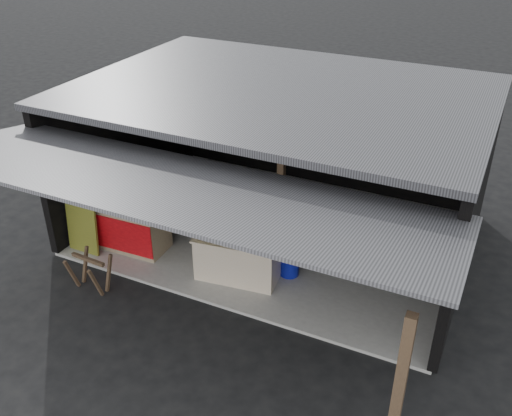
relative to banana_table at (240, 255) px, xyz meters
The scene contains 13 objects.
ground 1.04m from the banana_table, 87.32° to the right, with size 80.00×80.00×0.00m, color black.
concrete_slab 1.63m from the banana_table, 88.42° to the left, with size 7.00×5.00×0.06m, color gray.
shophouse 2.50m from the banana_table, 88.65° to the left, with size 7.40×7.29×3.02m.
banana_table is the anchor object (origin of this frame).
banana_pile 0.48m from the banana_table, behind, with size 1.36×0.82×0.16m, color gold, non-canonical shape.
white_crate 0.91m from the banana_table, 92.62° to the left, with size 0.86×0.59×0.96m.
neighbor_stall 2.36m from the banana_table, behind, with size 1.58×0.76×1.60m.
green_signboard 3.04m from the banana_table, 168.43° to the right, with size 0.67×0.04×1.01m, color black.
sawhorse 2.58m from the banana_table, 146.14° to the right, with size 0.69×0.61×0.65m.
water_barrel 0.89m from the banana_table, 24.85° to the left, with size 0.34×0.34×0.50m, color #0E169C.
plastic_chair 2.51m from the banana_table, 31.12° to the left, with size 0.50×0.50×0.85m.
magenta_rug 2.46m from the banana_table, 34.39° to the left, with size 1.50×1.00×0.01m, color #7B1B55.
picture_frames 4.23m from the banana_table, 91.78° to the left, with size 1.62×0.04×0.46m.
Camera 1 is at (3.78, -6.40, 6.14)m, focal length 40.00 mm.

